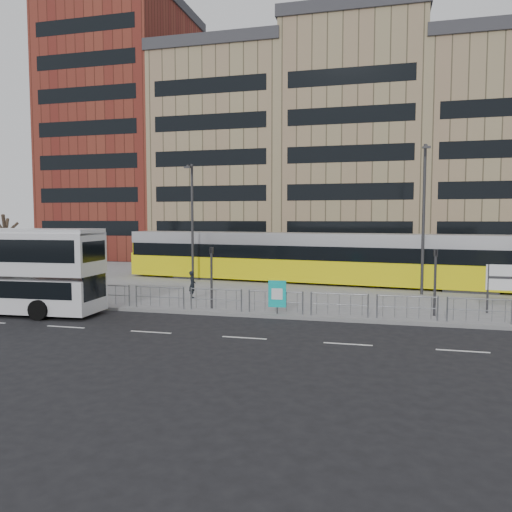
% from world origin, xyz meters
% --- Properties ---
extents(ground, '(120.00, 120.00, 0.00)m').
position_xyz_m(ground, '(0.00, 0.00, 0.00)').
color(ground, black).
rests_on(ground, ground).
extents(plaza, '(64.00, 24.00, 0.15)m').
position_xyz_m(plaza, '(0.00, 12.00, 0.07)').
color(plaza, slate).
rests_on(plaza, ground).
extents(kerb, '(64.00, 0.25, 0.17)m').
position_xyz_m(kerb, '(0.00, 0.05, 0.07)').
color(kerb, gray).
rests_on(kerb, ground).
extents(building_row, '(70.40, 18.40, 31.20)m').
position_xyz_m(building_row, '(1.55, 34.27, 12.91)').
color(building_row, maroon).
rests_on(building_row, ground).
extents(pedestrian_barrier, '(32.07, 0.07, 1.10)m').
position_xyz_m(pedestrian_barrier, '(2.00, 0.50, 0.98)').
color(pedestrian_barrier, gray).
rests_on(pedestrian_barrier, plaza).
extents(road_markings, '(62.00, 0.12, 0.01)m').
position_xyz_m(road_markings, '(1.00, -4.00, 0.01)').
color(road_markings, white).
rests_on(road_markings, ground).
extents(tram, '(29.78, 6.66, 3.50)m').
position_xyz_m(tram, '(3.12, 12.08, 1.90)').
color(tram, yellow).
rests_on(tram, plaza).
extents(station_sign, '(2.03, 0.14, 2.34)m').
position_xyz_m(station_sign, '(13.03, 3.06, 1.77)').
color(station_sign, '#2D2D30').
rests_on(station_sign, plaza).
extents(ad_panel, '(0.85, 0.11, 1.59)m').
position_xyz_m(ad_panel, '(2.39, 0.40, 1.08)').
color(ad_panel, '#2D2D30').
rests_on(ad_panel, plaza).
extents(pedestrian, '(0.57, 0.67, 1.56)m').
position_xyz_m(pedestrian, '(-3.20, 3.73, 0.93)').
color(pedestrian, black).
rests_on(pedestrian, plaza).
extents(traffic_light_west, '(0.21, 0.23, 3.10)m').
position_xyz_m(traffic_light_west, '(-1.10, 1.00, 2.12)').
color(traffic_light_west, '#2D2D30').
rests_on(traffic_light_west, plaza).
extents(traffic_light_east, '(0.20, 0.23, 3.10)m').
position_xyz_m(traffic_light_east, '(9.59, 1.74, 2.12)').
color(traffic_light_east, '#2D2D30').
rests_on(traffic_light_east, plaza).
extents(lamp_post_west, '(0.45, 1.04, 8.34)m').
position_xyz_m(lamp_post_west, '(-5.95, 10.76, 4.70)').
color(lamp_post_west, '#2D2D30').
rests_on(lamp_post_west, plaza).
extents(lamp_post_east, '(0.45, 1.04, 8.85)m').
position_xyz_m(lamp_post_east, '(9.52, 8.40, 4.95)').
color(lamp_post_east, '#2D2D30').
rests_on(lamp_post_east, plaza).
extents(bare_tree, '(4.87, 4.87, 7.14)m').
position_xyz_m(bare_tree, '(-20.88, 9.85, 5.08)').
color(bare_tree, black).
rests_on(bare_tree, plaza).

